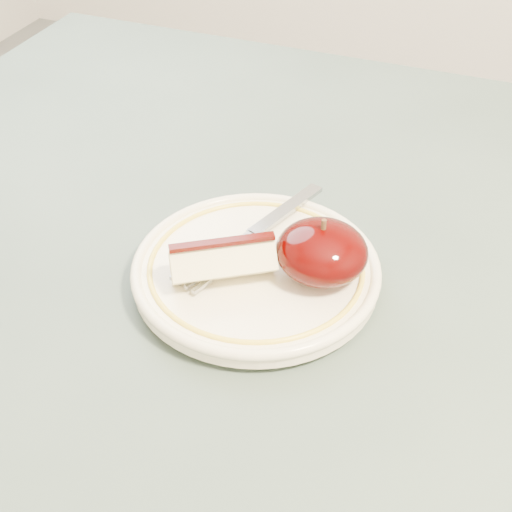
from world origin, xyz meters
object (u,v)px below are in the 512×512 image
(table, at_px, (242,356))
(apple_half, at_px, (322,252))
(fork, at_px, (251,235))
(plate, at_px, (256,270))

(table, relative_size, apple_half, 12.62)
(apple_half, bearing_deg, fork, 163.43)
(table, relative_size, fork, 5.31)
(apple_half, height_order, fork, apple_half)
(apple_half, bearing_deg, table, -167.44)
(table, relative_size, plate, 4.55)
(table, distance_m, fork, 0.12)
(table, xyz_separation_m, apple_half, (0.06, 0.01, 0.13))
(table, height_order, apple_half, apple_half)
(plate, height_order, fork, fork)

